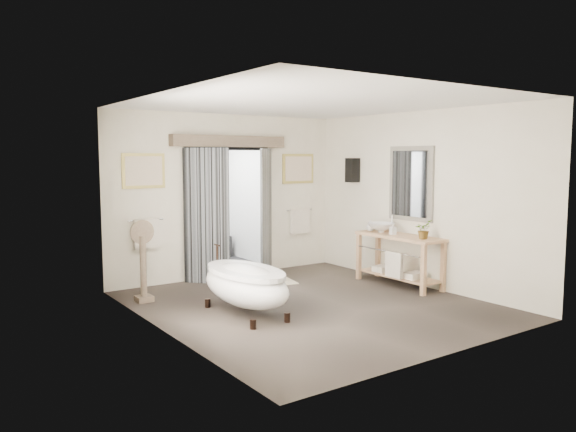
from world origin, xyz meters
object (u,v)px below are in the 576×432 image
object	(u,v)px
rug	(258,282)
basin	(381,228)
clawfoot_tub	(245,284)
vanity	(399,256)

from	to	relation	value
rug	basin	size ratio (longest dim) A/B	2.54
clawfoot_tub	basin	bearing A→B (deg)	9.10
vanity	basin	xyz separation A→B (m)	(0.01, 0.44, 0.43)
clawfoot_tub	rug	distance (m)	2.03
basin	clawfoot_tub	bearing A→B (deg)	176.76
vanity	basin	world-z (taller)	basin
clawfoot_tub	rug	bearing A→B (deg)	53.42
rug	clawfoot_tub	bearing A→B (deg)	-126.58
vanity	clawfoot_tub	bearing A→B (deg)	-179.11
clawfoot_tub	rug	size ratio (longest dim) A/B	1.47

